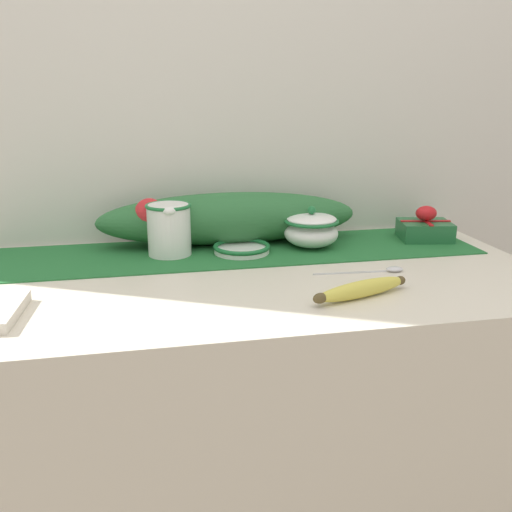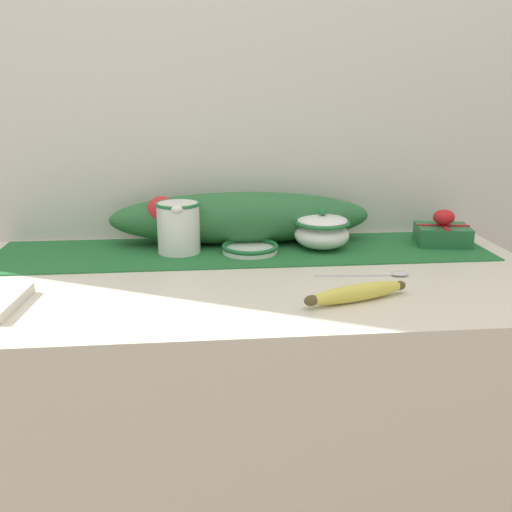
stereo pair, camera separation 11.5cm
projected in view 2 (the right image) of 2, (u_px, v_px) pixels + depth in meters
countertop at (250, 464)px, 1.33m from camera, size 1.27×0.64×0.94m
back_wall at (238, 134)px, 1.45m from camera, size 2.07×0.04×2.40m
table_runner at (243, 251)px, 1.37m from camera, size 1.17×0.27×0.00m
cream_pitcher at (179, 226)px, 1.33m from camera, size 0.11×0.13×0.12m
sugar_bowl at (322, 231)px, 1.37m from camera, size 0.13×0.13×0.10m
small_dish at (250, 248)px, 1.35m from camera, size 0.13×0.13×0.02m
banana at (357, 293)px, 1.04m from camera, size 0.21×0.10×0.03m
spoon at (392, 274)px, 1.19m from camera, size 0.20×0.03×0.01m
gift_box at (443, 232)px, 1.42m from camera, size 0.14×0.13×0.09m
poinsettia_garland at (241, 217)px, 1.42m from camera, size 0.65×0.14×0.13m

